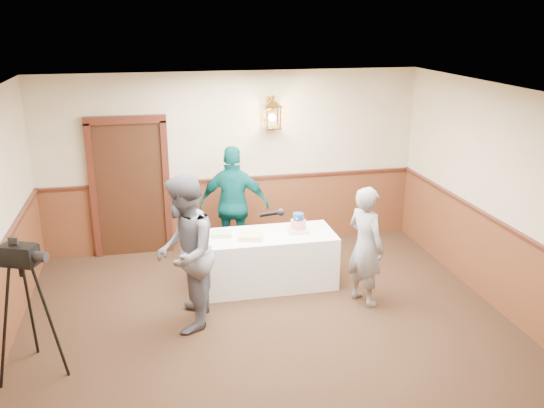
# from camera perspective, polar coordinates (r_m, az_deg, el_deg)

# --- Properties ---
(ground) EXTENTS (7.00, 7.00, 0.00)m
(ground) POSITION_cam_1_polar(r_m,az_deg,el_deg) (6.51, 1.05, -15.37)
(ground) COLOR black
(ground) RESTS_ON ground
(room_shell) EXTENTS (6.02, 7.02, 2.81)m
(room_shell) POSITION_cam_1_polar(r_m,az_deg,el_deg) (6.21, -0.30, -1.33)
(room_shell) COLOR #BAAF8B
(room_shell) RESTS_ON ground
(display_table) EXTENTS (1.80, 0.80, 0.75)m
(display_table) POSITION_cam_1_polar(r_m,az_deg,el_deg) (8.01, -0.30, -5.51)
(display_table) COLOR white
(display_table) RESTS_ON ground
(tiered_cake) EXTENTS (0.28, 0.28, 0.27)m
(tiered_cake) POSITION_cam_1_polar(r_m,az_deg,el_deg) (7.92, 2.61, -2.05)
(tiered_cake) COLOR beige
(tiered_cake) RESTS_ON display_table
(sheet_cake_yellow) EXTENTS (0.36, 0.31, 0.06)m
(sheet_cake_yellow) POSITION_cam_1_polar(r_m,az_deg,el_deg) (7.70, -2.10, -3.24)
(sheet_cake_yellow) COLOR #CFC17C
(sheet_cake_yellow) RESTS_ON display_table
(sheet_cake_green) EXTENTS (0.29, 0.25, 0.06)m
(sheet_cake_green) POSITION_cam_1_polar(r_m,az_deg,el_deg) (7.82, -4.98, -2.96)
(sheet_cake_green) COLOR #B9E7A3
(sheet_cake_green) RESTS_ON display_table
(interviewer) EXTENTS (1.55, 1.04, 1.89)m
(interviewer) POSITION_cam_1_polar(r_m,az_deg,el_deg) (6.83, -8.66, -4.86)
(interviewer) COLOR slate
(interviewer) RESTS_ON ground
(baker) EXTENTS (0.58, 0.68, 1.58)m
(baker) POSITION_cam_1_polar(r_m,az_deg,el_deg) (7.47, 9.25, -4.12)
(baker) COLOR gray
(baker) RESTS_ON ground
(assistant_p) EXTENTS (1.13, 0.71, 1.79)m
(assistant_p) POSITION_cam_1_polar(r_m,az_deg,el_deg) (8.61, -3.77, -0.10)
(assistant_p) COLOR #084C4A
(assistant_p) RESTS_ON ground
(tv_camera_rig) EXTENTS (0.56, 0.53, 1.45)m
(tv_camera_rig) POSITION_cam_1_polar(r_m,az_deg,el_deg) (6.52, -22.98, -10.25)
(tv_camera_rig) COLOR black
(tv_camera_rig) RESTS_ON ground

